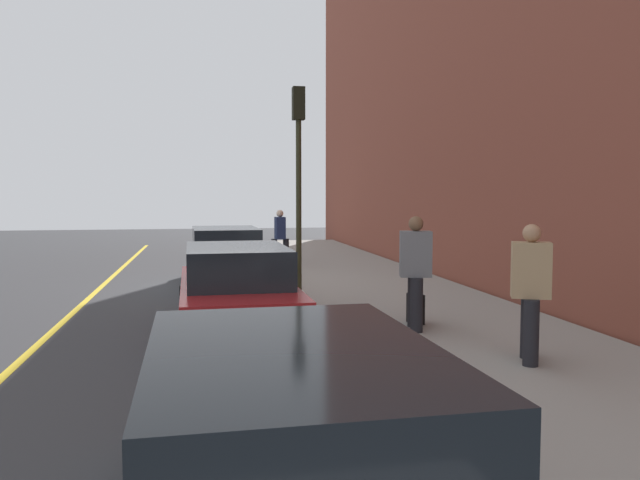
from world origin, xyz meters
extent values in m
plane|color=#333335|center=(0.00, 0.00, 0.00)|extent=(56.00, 56.00, 0.00)
cube|color=gray|center=(0.00, -3.30, 0.07)|extent=(28.00, 4.60, 0.15)
cube|color=brown|center=(0.00, -6.05, 7.50)|extent=(32.00, 0.80, 15.00)
cube|color=gold|center=(0.00, 3.20, 0.00)|extent=(28.00, 0.14, 0.01)
cylinder|color=black|center=(-10.99, 1.02, 0.32)|extent=(0.64, 0.23, 0.64)
cylinder|color=black|center=(-10.96, -0.66, 0.32)|extent=(0.64, 0.23, 0.64)
cube|color=black|center=(-12.68, 0.14, 1.21)|extent=(2.49, 1.65, 0.60)
cylinder|color=black|center=(-4.09, 0.97, 0.32)|extent=(0.64, 0.23, 0.64)
cylinder|color=black|center=(-4.05, -0.71, 0.32)|extent=(0.64, 0.23, 0.64)
cylinder|color=black|center=(-7.04, 0.90, 0.32)|extent=(0.64, 0.23, 0.64)
cylinder|color=black|center=(-7.00, -0.78, 0.32)|extent=(0.64, 0.23, 0.64)
cube|color=maroon|center=(-5.55, 0.10, 0.59)|extent=(4.80, 1.90, 0.64)
cube|color=black|center=(-5.78, 0.09, 1.21)|extent=(2.51, 1.65, 0.60)
cylinder|color=black|center=(1.64, 0.97, 0.32)|extent=(0.65, 0.24, 0.64)
cylinder|color=black|center=(1.70, -0.71, 0.32)|extent=(0.65, 0.24, 0.64)
cylinder|color=black|center=(-1.20, 0.87, 0.32)|extent=(0.65, 0.24, 0.64)
cylinder|color=black|center=(-1.14, -0.81, 0.32)|extent=(0.65, 0.24, 0.64)
cube|color=#B7BABF|center=(0.25, 0.08, 0.59)|extent=(4.65, 1.96, 0.64)
cube|color=black|center=(0.02, 0.07, 1.21)|extent=(2.44, 1.68, 0.60)
cylinder|color=black|center=(-8.76, -3.51, 0.58)|extent=(0.20, 0.20, 0.86)
cylinder|color=black|center=(-8.40, -3.67, 0.58)|extent=(0.20, 0.20, 0.86)
cube|color=tan|center=(-8.58, -3.59, 1.37)|extent=(0.48, 0.57, 0.73)
sphere|color=tan|center=(-8.58, -3.59, 1.85)|extent=(0.24, 0.24, 0.24)
cylinder|color=black|center=(3.61, -1.95, 0.55)|extent=(0.19, 0.19, 0.81)
cylinder|color=black|center=(3.60, -1.57, 0.55)|extent=(0.19, 0.19, 0.81)
cube|color=#1E284C|center=(3.61, -1.76, 1.30)|extent=(0.48, 0.31, 0.69)
sphere|color=beige|center=(3.61, -1.76, 1.76)|extent=(0.22, 0.22, 0.22)
cylinder|color=black|center=(-6.58, -2.73, 0.59)|extent=(0.20, 0.20, 0.87)
cylinder|color=black|center=(-6.19, -2.81, 0.59)|extent=(0.20, 0.20, 0.87)
cube|color=slate|center=(-6.39, -2.77, 1.39)|extent=(0.42, 0.56, 0.74)
sphere|color=brown|center=(-6.39, -2.77, 1.88)|extent=(0.24, 0.24, 0.24)
cylinder|color=#2D2D19|center=(-2.49, -1.44, 2.06)|extent=(0.12, 0.12, 3.82)
cube|color=black|center=(-2.49, -1.44, 4.32)|extent=(0.26, 0.26, 0.70)
sphere|color=red|center=(-2.34, -1.44, 4.53)|extent=(0.14, 0.14, 0.14)
sphere|color=orange|center=(-2.34, -1.44, 4.31)|extent=(0.14, 0.14, 0.14)
sphere|color=green|center=(-2.34, -1.44, 4.09)|extent=(0.14, 0.14, 0.14)
cube|color=black|center=(-5.93, -2.94, 0.40)|extent=(0.34, 0.22, 0.51)
cylinder|color=#4C4C4C|center=(-5.93, -2.94, 0.84)|extent=(0.03, 0.03, 0.36)
camera|label=1|loc=(-16.13, 0.62, 2.36)|focal=35.43mm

